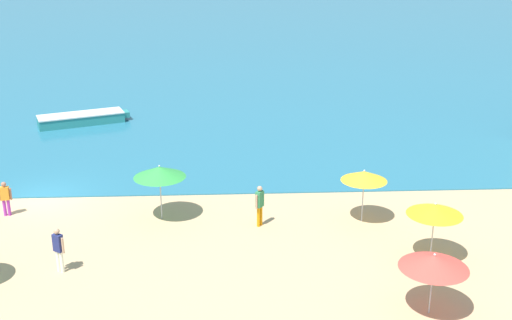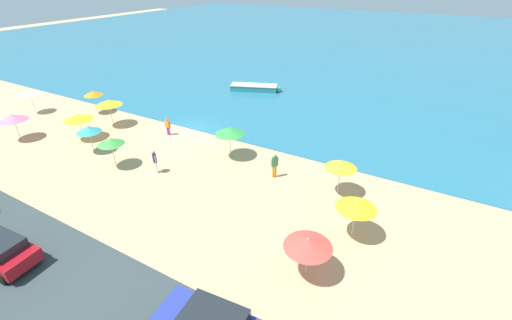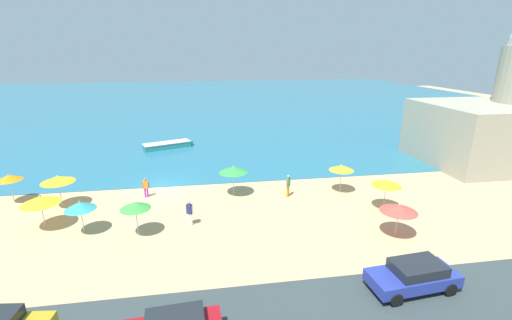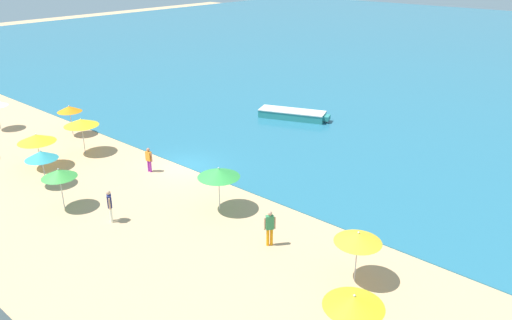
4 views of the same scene
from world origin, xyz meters
The scene contains 10 objects.
ground_plane centered at (0.00, 0.00, 0.00)m, with size 160.00×160.00×0.00m, color tan.
sea centered at (0.00, 55.00, 0.03)m, with size 150.00×110.00×0.05m, color #266984.
beach_umbrella_1 centered at (14.52, -3.32, 2.11)m, with size 1.99×1.99×2.39m.
beach_umbrella_7 centered at (15.28, -10.57, 1.90)m, with size 2.27×2.27×2.19m.
beach_umbrella_8 centered at (5.79, -2.61, 2.19)m, with size 2.26×2.26×2.50m.
beach_umbrella_9 centered at (16.46, -6.90, 2.08)m, with size 2.12×2.12×2.36m.
bather_0 centered at (10.05, -3.55, 1.03)m, with size 0.39×0.47×1.83m.
bather_1 centered at (2.46, -7.17, 0.99)m, with size 0.49×0.38×1.76m.
bather_2 centered at (-1.12, -1.93, 0.89)m, with size 0.57×0.26×1.60m.
skiff_nearshore centered at (-0.76, 12.55, 0.40)m, with size 5.92×3.49×0.70m.
Camera 1 is at (8.65, -28.59, 11.82)m, focal length 45.00 mm.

